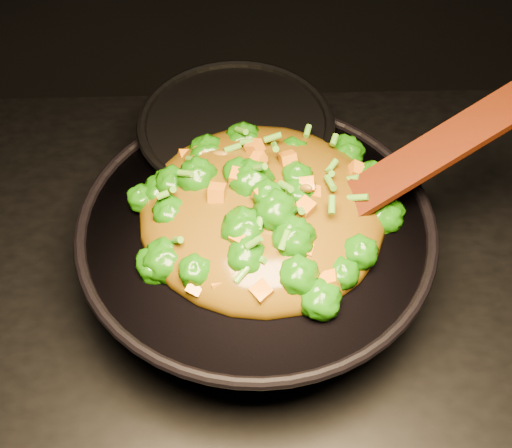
{
  "coord_description": "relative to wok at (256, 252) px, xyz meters",
  "views": [
    {
      "loc": [
        -0.1,
        -0.37,
        1.55
      ],
      "look_at": [
        -0.09,
        0.1,
        0.99
      ],
      "focal_mm": 45.0,
      "sensor_mm": 36.0,
      "label": 1
    }
  ],
  "objects": [
    {
      "name": "wok",
      "position": [
        0.0,
        0.0,
        0.0
      ],
      "size": [
        0.39,
        0.39,
        0.11
      ],
      "primitive_type": null,
      "rotation": [
        0.0,
        0.0,
        0.0
      ],
      "color": "black",
      "rests_on": "stovetop"
    },
    {
      "name": "stir_fry",
      "position": [
        0.01,
        0.01,
        0.1
      ],
      "size": [
        0.3,
        0.3,
        0.09
      ],
      "primitive_type": null,
      "rotation": [
        0.0,
        0.0,
        -0.11
      ],
      "color": "#196006",
      "rests_on": "wok"
    },
    {
      "name": "spatula",
      "position": [
        0.15,
        0.02,
        0.11
      ],
      "size": [
        0.29,
        0.15,
        0.12
      ],
      "primitive_type": "cube",
      "rotation": [
        0.0,
        -0.38,
        0.37
      ],
      "color": "#3C1604",
      "rests_on": "wok"
    },
    {
      "name": "back_pot",
      "position": [
        -0.02,
        0.15,
        0.01
      ],
      "size": [
        0.24,
        0.24,
        0.13
      ],
      "primitive_type": "cylinder",
      "rotation": [
        0.0,
        0.0,
        -0.05
      ],
      "color": "black",
      "rests_on": "stovetop"
    }
  ]
}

